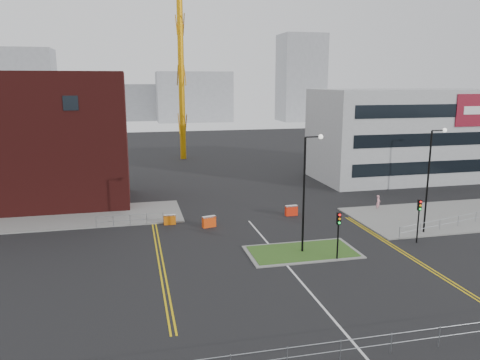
% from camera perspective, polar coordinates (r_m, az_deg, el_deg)
% --- Properties ---
extents(ground, '(200.00, 200.00, 0.00)m').
position_cam_1_polar(ground, '(29.59, 9.45, -14.38)').
color(ground, black).
rests_on(ground, ground).
extents(pavement_left, '(28.00, 8.00, 0.12)m').
position_cam_1_polar(pavement_left, '(49.09, -23.82, -4.42)').
color(pavement_left, slate).
rests_on(pavement_left, ground).
extents(pavement_right, '(24.00, 10.00, 0.12)m').
position_cam_1_polar(pavement_right, '(51.96, 26.28, -3.78)').
color(pavement_right, slate).
rests_on(pavement_right, ground).
extents(island_kerb, '(8.60, 4.60, 0.08)m').
position_cam_1_polar(island_kerb, '(37.08, 7.59, -8.69)').
color(island_kerb, slate).
rests_on(island_kerb, ground).
extents(grass_island, '(8.00, 4.00, 0.12)m').
position_cam_1_polar(grass_island, '(37.07, 7.59, -8.66)').
color(grass_island, '#2A4F1A').
rests_on(grass_island, ground).
extents(brick_building, '(24.20, 10.07, 14.24)m').
position_cam_1_polar(brick_building, '(54.20, -26.39, 4.16)').
color(brick_building, '#4A1412').
rests_on(brick_building, ground).
extents(office_block, '(25.00, 12.20, 12.00)m').
position_cam_1_polar(office_block, '(67.53, 19.80, 5.28)').
color(office_block, '#A2A5A7').
rests_on(office_block, ground).
extents(tower_crane, '(50.04, 19.36, 37.30)m').
position_cam_1_polar(tower_crane, '(83.59, -3.55, 20.72)').
color(tower_crane, orange).
rests_on(tower_crane, ground).
extents(streetlamp_island, '(1.46, 0.36, 9.18)m').
position_cam_1_polar(streetlamp_island, '(35.62, 8.15, -0.53)').
color(streetlamp_island, black).
rests_on(streetlamp_island, ground).
extents(streetlamp_right_near, '(1.46, 0.36, 9.18)m').
position_cam_1_polar(streetlamp_right_near, '(43.04, 22.24, 0.85)').
color(streetlamp_right_near, black).
rests_on(streetlamp_right_near, ground).
extents(traffic_light_island, '(0.28, 0.33, 3.65)m').
position_cam_1_polar(traffic_light_island, '(35.25, 11.92, -5.60)').
color(traffic_light_island, black).
rests_on(traffic_light_island, ground).
extents(traffic_light_right, '(0.28, 0.33, 3.65)m').
position_cam_1_polar(traffic_light_right, '(40.80, 20.99, -3.74)').
color(traffic_light_right, black).
rests_on(traffic_light_right, ground).
extents(railing_front, '(24.05, 0.05, 1.10)m').
position_cam_1_polar(railing_front, '(24.48, 15.17, -18.57)').
color(railing_front, gray).
rests_on(railing_front, ground).
extents(railing_left, '(6.05, 0.05, 1.10)m').
position_cam_1_polar(railing_left, '(44.14, -13.26, -4.55)').
color(railing_left, gray).
rests_on(railing_left, ground).
extents(railing_right, '(19.05, 5.05, 1.10)m').
position_cam_1_polar(railing_right, '(48.99, 26.83, -3.86)').
color(railing_right, gray).
rests_on(railing_right, ground).
extents(centre_line, '(0.15, 30.00, 0.01)m').
position_cam_1_polar(centre_line, '(31.26, 8.02, -12.83)').
color(centre_line, silver).
rests_on(centre_line, ground).
extents(yellow_left_a, '(0.12, 24.00, 0.01)m').
position_cam_1_polar(yellow_left_a, '(36.81, -10.02, -8.98)').
color(yellow_left_a, gold).
rests_on(yellow_left_a, ground).
extents(yellow_left_b, '(0.12, 24.00, 0.01)m').
position_cam_1_polar(yellow_left_b, '(36.82, -9.55, -8.96)').
color(yellow_left_b, gold).
rests_on(yellow_left_b, ground).
extents(yellow_right_a, '(0.12, 20.00, 0.01)m').
position_cam_1_polar(yellow_right_a, '(38.65, 19.24, -8.46)').
color(yellow_right_a, gold).
rests_on(yellow_right_a, ground).
extents(yellow_right_b, '(0.12, 20.00, 0.01)m').
position_cam_1_polar(yellow_right_b, '(38.81, 19.62, -8.40)').
color(yellow_right_b, gold).
rests_on(yellow_right_b, ground).
extents(skyline_a, '(18.00, 12.00, 22.00)m').
position_cam_1_polar(skyline_a, '(147.37, -25.07, 10.08)').
color(skyline_a, gray).
rests_on(skyline_a, ground).
extents(skyline_b, '(24.00, 12.00, 16.00)m').
position_cam_1_polar(skyline_b, '(155.82, -5.64, 10.06)').
color(skyline_b, gray).
rests_on(skyline_b, ground).
extents(skyline_c, '(14.00, 12.00, 28.00)m').
position_cam_1_polar(skyline_c, '(159.37, 7.44, 12.22)').
color(skyline_c, gray).
rests_on(skyline_c, ground).
extents(skyline_d, '(30.00, 12.00, 12.00)m').
position_cam_1_polar(skyline_d, '(164.55, -12.40, 9.25)').
color(skyline_d, gray).
rests_on(skyline_d, ground).
extents(pedestrian, '(0.67, 0.65, 1.55)m').
position_cam_1_polar(pedestrian, '(50.35, 16.50, -2.65)').
color(pedestrian, pink).
rests_on(pedestrian, ground).
extents(barrier_left, '(1.12, 0.39, 0.93)m').
position_cam_1_polar(barrier_left, '(43.96, -8.57, -4.75)').
color(barrier_left, '#D0600B').
rests_on(barrier_left, ground).
extents(barrier_mid, '(1.29, 0.70, 1.04)m').
position_cam_1_polar(barrier_mid, '(42.77, -3.80, -5.03)').
color(barrier_mid, '#F6460D').
rests_on(barrier_mid, ground).
extents(barrier_right, '(1.24, 0.47, 1.03)m').
position_cam_1_polar(barrier_right, '(46.58, 6.28, -3.66)').
color(barrier_right, red).
rests_on(barrier_right, ground).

